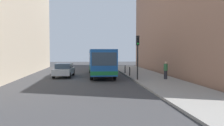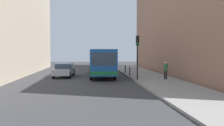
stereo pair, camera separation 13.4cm
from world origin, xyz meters
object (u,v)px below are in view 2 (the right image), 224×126
at_px(traffic_light, 137,49).
at_px(bollard_mid, 125,69).
at_px(bollard_near, 130,71).
at_px(pedestrian_near_signal, 166,70).
at_px(car_beside_bus, 64,70).
at_px(car_behind_bus, 97,64).
at_px(bus, 101,61).

bearing_deg(traffic_light, bollard_mid, 90.86).
xyz_separation_m(bollard_near, pedestrian_near_signal, (2.85, -3.41, 0.36)).
bearing_deg(car_beside_bus, traffic_light, 152.80).
height_order(car_beside_bus, traffic_light, traffic_light).
bearing_deg(traffic_light, car_beside_bus, 148.94).
bearing_deg(traffic_light, car_behind_bus, 101.53).
distance_m(car_behind_bus, bollard_mid, 9.95).
height_order(bollard_near, pedestrian_near_signal, pedestrian_near_signal).
bearing_deg(bollard_mid, car_beside_bus, -162.22).
bearing_deg(car_beside_bus, pedestrian_near_signal, 160.59).
relative_size(bus, bollard_mid, 11.61).
relative_size(bollard_near, bollard_mid, 1.00).
xyz_separation_m(bollard_near, bollard_mid, (0.00, 3.16, 0.00)).
relative_size(car_beside_bus, car_behind_bus, 1.01).
bearing_deg(bus, bollard_mid, -154.79).
bearing_deg(car_behind_bus, bollard_mid, 106.66).
bearing_deg(bus, pedestrian_near_signal, 139.01).
relative_size(car_behind_bus, traffic_light, 1.09).
distance_m(traffic_light, pedestrian_near_signal, 3.41).
xyz_separation_m(bus, pedestrian_near_signal, (5.92, -5.11, -0.74)).
xyz_separation_m(car_beside_bus, car_behind_bus, (3.94, 11.72, 0.00)).
distance_m(traffic_light, bollard_mid, 7.05).
bearing_deg(car_behind_bus, pedestrian_near_signal, 108.67).
height_order(car_beside_bus, pedestrian_near_signal, pedestrian_near_signal).
distance_m(bollard_near, bollard_mid, 3.16).
xyz_separation_m(car_behind_bus, traffic_light, (3.28, -16.07, 2.22)).
xyz_separation_m(car_beside_bus, traffic_light, (7.22, -4.35, 2.22)).
bearing_deg(car_behind_bus, traffic_light, 99.57).
distance_m(car_behind_bus, bollard_near, 12.99).
bearing_deg(traffic_light, bollard_near, 91.65).
bearing_deg(pedestrian_near_signal, traffic_light, 11.43).
relative_size(car_beside_bus, bollard_mid, 4.75).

